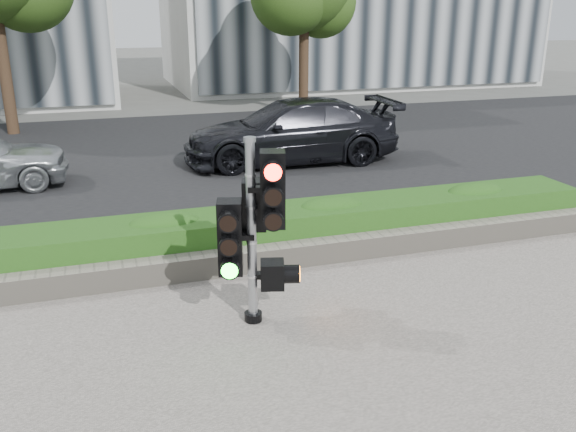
{
  "coord_description": "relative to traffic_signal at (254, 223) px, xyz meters",
  "views": [
    {
      "loc": [
        -2.05,
        -6.21,
        3.72
      ],
      "look_at": [
        0.13,
        0.6,
        1.29
      ],
      "focal_mm": 38.0,
      "sensor_mm": 36.0,
      "label": 1
    }
  ],
  "objects": [
    {
      "name": "ground",
      "position": [
        0.36,
        -0.41,
        -1.31
      ],
      "size": [
        120.0,
        120.0,
        0.0
      ],
      "primitive_type": "plane",
      "color": "#51514C",
      "rests_on": "ground"
    },
    {
      "name": "hedge",
      "position": [
        0.36,
        2.14,
        -0.94
      ],
      "size": [
        12.0,
        1.0,
        0.68
      ],
      "primitive_type": "cube",
      "color": "#3D8428",
      "rests_on": "sidewalk"
    },
    {
      "name": "stone_wall",
      "position": [
        0.36,
        1.49,
        -1.11
      ],
      "size": [
        12.0,
        0.32,
        0.34
      ],
      "primitive_type": "cube",
      "color": "gray",
      "rests_on": "sidewalk"
    },
    {
      "name": "road",
      "position": [
        0.36,
        9.59,
        -1.3
      ],
      "size": [
        60.0,
        13.0,
        0.02
      ],
      "primitive_type": "cube",
      "color": "black",
      "rests_on": "ground"
    },
    {
      "name": "car_dark",
      "position": [
        3.02,
        7.86,
        -0.51
      ],
      "size": [
        5.49,
        2.42,
        1.57
      ],
      "primitive_type": "imported",
      "rotation": [
        0.0,
        0.0,
        -1.61
      ],
      "color": "black",
      "rests_on": "road"
    },
    {
      "name": "curb",
      "position": [
        0.36,
        2.74,
        -1.25
      ],
      "size": [
        60.0,
        0.25,
        0.12
      ],
      "primitive_type": "cube",
      "color": "gray",
      "rests_on": "ground"
    },
    {
      "name": "traffic_signal",
      "position": [
        0.0,
        0.0,
        0.0
      ],
      "size": [
        0.85,
        0.69,
        2.32
      ],
      "rotation": [
        0.0,
        0.0,
        -0.26
      ],
      "color": "black",
      "rests_on": "sidewalk"
    }
  ]
}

